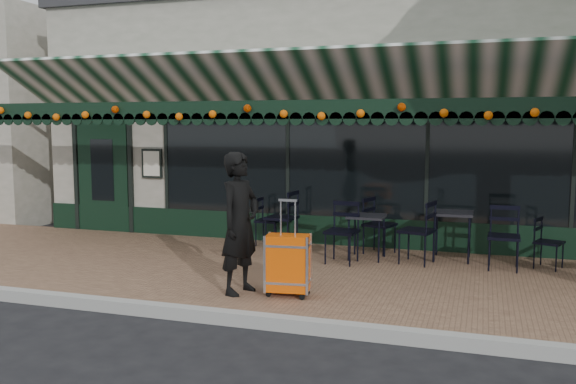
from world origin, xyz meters
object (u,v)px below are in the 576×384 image
(cafe_table_a, at_px, (453,217))
(chair_a_right, at_px, (549,243))
(cafe_table_b, at_px, (367,220))
(chair_solo, at_px, (269,221))
(chair_b_right, at_px, (380,225))
(woman, at_px, (240,223))
(chair_b_front, at_px, (342,232))
(chair_a_left, at_px, (417,232))
(chair_a_front, at_px, (504,238))
(chair_b_left, at_px, (282,218))
(suitcase, at_px, (288,264))

(cafe_table_a, bearing_deg, chair_a_right, -7.67)
(cafe_table_b, xyz_separation_m, chair_a_right, (2.65, 0.16, -0.24))
(cafe_table_b, height_order, chair_a_right, chair_a_right)
(chair_solo, bearing_deg, chair_b_right, -91.07)
(chair_b_right, bearing_deg, woman, 173.40)
(cafe_table_a, relative_size, chair_b_front, 0.80)
(chair_b_right, bearing_deg, chair_b_front, 170.78)
(woman, height_order, cafe_table_b, woman)
(chair_b_front, bearing_deg, chair_a_left, 22.37)
(chair_b_right, bearing_deg, chair_a_front, -88.63)
(chair_a_front, distance_m, chair_b_left, 3.60)
(cafe_table_b, bearing_deg, suitcase, -102.61)
(chair_b_right, distance_m, chair_solo, 1.95)
(cafe_table_a, distance_m, chair_a_front, 0.89)
(chair_a_left, relative_size, chair_solo, 1.16)
(suitcase, bearing_deg, chair_b_right, 69.58)
(suitcase, bearing_deg, chair_solo, 106.64)
(suitcase, bearing_deg, cafe_table_b, 70.12)
(chair_b_left, xyz_separation_m, chair_b_right, (1.67, 0.01, -0.03))
(chair_b_left, xyz_separation_m, chair_b_front, (1.24, -0.85, -0.03))
(chair_a_front, distance_m, chair_b_front, 2.34)
(woman, height_order, chair_b_front, woman)
(chair_b_left, height_order, chair_b_front, chair_b_left)
(woman, distance_m, suitcase, 0.78)
(chair_b_right, height_order, chair_b_front, chair_b_front)
(suitcase, distance_m, cafe_table_b, 2.43)
(chair_a_front, height_order, chair_b_left, chair_b_left)
(woman, height_order, cafe_table_a, woman)
(cafe_table_b, relative_size, chair_b_front, 0.73)
(chair_b_right, height_order, chair_solo, chair_b_right)
(chair_b_left, height_order, chair_b_right, chair_b_left)
(woman, relative_size, suitcase, 1.49)
(chair_b_front, relative_size, chair_solo, 1.12)
(cafe_table_a, bearing_deg, chair_solo, 176.29)
(suitcase, xyz_separation_m, chair_b_left, (-1.02, 2.80, 0.10))
(suitcase, height_order, chair_a_right, suitcase)
(woman, height_order, chair_a_front, woman)
(chair_a_left, relative_size, chair_b_front, 1.03)
(cafe_table_b, bearing_deg, chair_b_right, 74.12)
(chair_b_front, bearing_deg, chair_solo, 153.85)
(chair_a_left, height_order, chair_a_right, chair_a_left)
(suitcase, relative_size, cafe_table_a, 1.58)
(cafe_table_b, height_order, chair_a_front, chair_a_front)
(chair_b_front, bearing_deg, cafe_table_a, 31.70)
(chair_a_left, bearing_deg, cafe_table_a, 145.31)
(cafe_table_a, distance_m, chair_a_right, 1.41)
(cafe_table_b, bearing_deg, chair_a_right, 3.56)
(suitcase, relative_size, chair_a_left, 1.22)
(cafe_table_b, relative_size, chair_a_right, 0.91)
(woman, xyz_separation_m, chair_a_left, (1.92, 2.30, -0.39))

